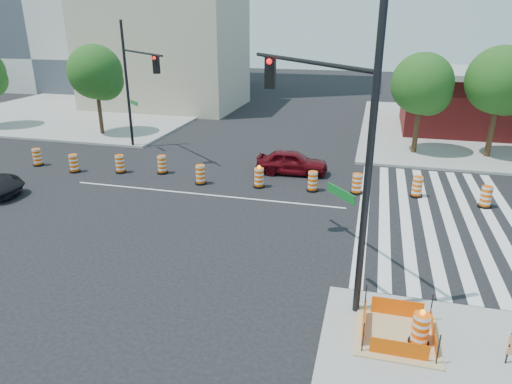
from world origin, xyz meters
TOP-DOWN VIEW (x-y plane):
  - ground at (0.00, 0.00)m, footprint 120.00×120.00m
  - sidewalk_ne at (18.00, 18.00)m, footprint 22.00×22.00m
  - sidewalk_nw at (-18.00, 18.00)m, footprint 22.00×22.00m
  - crosswalk_east at (10.95, 0.00)m, footprint 6.75×13.50m
  - lane_centerline at (0.00, 0.00)m, footprint 14.00×0.12m
  - excavation_pit at (9.00, -9.00)m, footprint 2.20×2.20m
  - beige_midrise at (-12.00, 22.00)m, footprint 14.00×10.00m
  - red_coupe at (3.66, 4.34)m, footprint 4.05×1.80m
  - signal_pole_se at (6.66, -6.67)m, footprint 4.42×5.16m
  - signal_pole_nw at (-6.53, 6.07)m, footprint 4.65×4.04m
  - pit_drum at (9.53, -9.21)m, footprint 0.55×0.55m
  - tree_north_b at (-11.64, 9.69)m, footprint 3.84×3.84m
  - tree_north_c at (10.56, 10.19)m, footprint 3.74×3.72m
  - tree_north_d at (14.93, 10.38)m, footprint 4.00×3.99m
  - median_drum_0 at (-11.18, 2.00)m, footprint 0.60×0.60m
  - median_drum_1 at (-8.33, 1.48)m, footprint 0.60×0.60m
  - median_drum_2 at (-5.75, 2.04)m, footprint 0.60×0.60m
  - median_drum_3 at (-3.40, 2.53)m, footprint 0.60×0.60m
  - median_drum_4 at (-0.68, 1.42)m, footprint 0.60×0.60m
  - median_drum_5 at (2.42, 1.72)m, footprint 0.60×0.60m
  - median_drum_6 at (5.17, 1.86)m, footprint 0.60×0.60m
  - median_drum_7 at (7.34, 2.07)m, footprint 0.60×0.60m
  - median_drum_8 at (10.21, 2.36)m, footprint 0.60×0.60m
  - median_drum_9 at (13.17, 1.75)m, footprint 0.60×0.60m

SIDE VIEW (x-z plane):
  - ground at x=0.00m, z-range 0.00..0.00m
  - lane_centerline at x=0.00m, z-range 0.00..0.01m
  - crosswalk_east at x=10.95m, z-range 0.00..0.01m
  - sidewalk_ne at x=18.00m, z-range 0.00..0.15m
  - sidewalk_nw at x=-18.00m, z-range 0.00..0.15m
  - excavation_pit at x=9.00m, z-range -0.23..0.67m
  - median_drum_0 at x=-11.18m, z-range -0.03..0.99m
  - median_drum_1 at x=-8.33m, z-range -0.03..0.99m
  - median_drum_2 at x=-5.75m, z-range -0.03..0.99m
  - median_drum_3 at x=-3.40m, z-range -0.03..0.99m
  - median_drum_4 at x=-0.68m, z-range -0.03..0.99m
  - median_drum_6 at x=5.17m, z-range -0.03..0.99m
  - median_drum_7 at x=7.34m, z-range -0.03..0.99m
  - median_drum_8 at x=10.21m, z-range -0.03..0.99m
  - median_drum_9 at x=13.17m, z-range -0.03..0.99m
  - median_drum_5 at x=2.42m, z-range -0.10..1.08m
  - pit_drum at x=9.53m, z-range 0.06..1.13m
  - red_coupe at x=3.66m, z-range 0.00..1.35m
  - tree_north_c at x=10.56m, z-range 1.08..7.41m
  - tree_north_b at x=-11.64m, z-range 1.12..7.66m
  - tree_north_d at x=14.93m, z-range 1.16..7.94m
  - signal_pole_nw at x=-6.53m, z-range 0.90..8.86m
  - beige_midrise at x=-12.00m, z-range 0.00..10.00m
  - signal_pole_se at x=6.66m, z-range 0.98..9.77m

